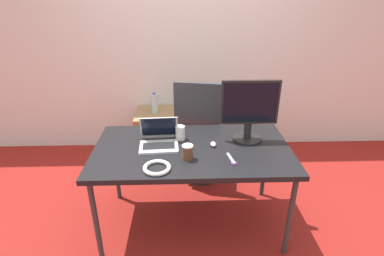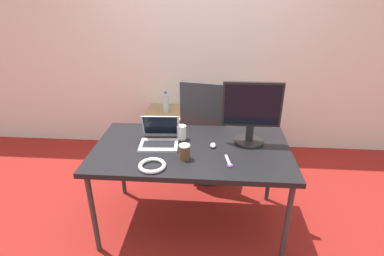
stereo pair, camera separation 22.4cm
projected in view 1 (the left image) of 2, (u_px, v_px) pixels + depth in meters
name	position (u px, v px, depth m)	size (l,w,h in m)	color
ground_plane	(192.00, 222.00, 2.66)	(14.00, 14.00, 0.00)	maroon
wall_back	(188.00, 44.00, 3.47)	(10.00, 0.05, 2.60)	silver
desk	(192.00, 153.00, 2.37)	(1.54, 0.85, 0.75)	black
office_chair	(199.00, 140.00, 3.16)	(0.56, 0.60, 1.11)	#232326
cabinet_left	(156.00, 134.00, 3.63)	(0.46, 0.51, 0.56)	#99754C
cabinet_right	(237.00, 133.00, 3.66)	(0.46, 0.51, 0.56)	#99754C
water_bottle	(155.00, 104.00, 3.47)	(0.07, 0.07, 0.24)	silver
laptop_center	(159.00, 140.00, 2.36)	(0.31, 0.30, 0.21)	silver
monitor	(249.00, 111.00, 2.36)	(0.46, 0.24, 0.50)	black
mouse	(213.00, 144.00, 2.36)	(0.04, 0.07, 0.03)	silver
coffee_cup_white	(180.00, 133.00, 2.45)	(0.08, 0.08, 0.12)	white
coffee_cup_brown	(188.00, 152.00, 2.16)	(0.08, 0.08, 0.11)	brown
cable_coil	(157.00, 168.00, 2.06)	(0.19, 0.19, 0.03)	white
scissors	(232.00, 160.00, 2.17)	(0.06, 0.17, 0.01)	#B2B2B7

